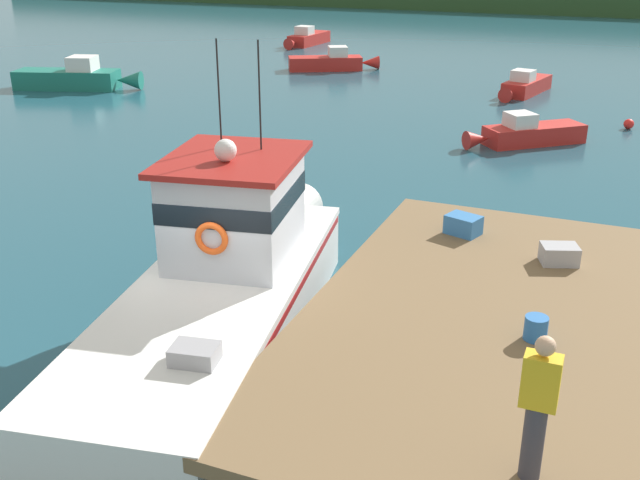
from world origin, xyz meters
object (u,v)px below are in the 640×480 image
bait_bucket (536,328)px  moored_boat_near_channel (526,133)px  deckhand_by_the_boat (538,405)px  mooring_buoy_channel_marker (629,124)px  crate_single_by_cleat (463,225)px  main_fishing_boat (225,283)px  crate_stack_mid_dock (559,254)px  moored_boat_far_right (332,62)px  moored_boat_outer_mooring (307,38)px  moored_boat_off_the_point (76,78)px  moored_boat_far_left (524,86)px

bait_bucket → moored_boat_near_channel: bait_bucket is taller
deckhand_by_the_boat → mooring_buoy_channel_marker: deckhand_by_the_boat is taller
crate_single_by_cleat → main_fishing_boat: bearing=-135.5°
crate_single_by_cleat → bait_bucket: (1.77, -3.48, -0.01)m
mooring_buoy_channel_marker → crate_single_by_cleat: bearing=-99.9°
crate_stack_mid_dock → moored_boat_far_right: (-13.38, 23.30, -0.96)m
bait_bucket → moored_boat_outer_mooring: size_ratio=0.07×
crate_stack_mid_dock → mooring_buoy_channel_marker: 15.87m
main_fishing_boat → moored_boat_far_right: main_fishing_boat is taller
crate_single_by_cleat → moored_boat_outer_mooring: bearing=118.2°
deckhand_by_the_boat → moored_boat_near_channel: deckhand_by_the_boat is taller
moored_boat_far_right → moored_boat_near_channel: 15.69m
moored_boat_off_the_point → crate_stack_mid_dock: bearing=-33.1°
main_fishing_boat → deckhand_by_the_boat: size_ratio=6.12×
bait_bucket → mooring_buoy_channel_marker: bait_bucket is taller
bait_bucket → moored_boat_far_right: size_ratio=0.08×
moored_boat_off_the_point → moored_boat_near_channel: moored_boat_off_the_point is taller
moored_boat_near_channel → mooring_buoy_channel_marker: 4.64m
main_fishing_boat → deckhand_by_the_boat: 6.30m
bait_bucket → mooring_buoy_channel_marker: bearing=87.3°
deckhand_by_the_boat → moored_boat_far_left: deckhand_by_the_boat is taller
moored_boat_outer_mooring → main_fishing_boat: bearing=-68.7°
main_fishing_boat → bait_bucket: 5.03m
crate_single_by_cleat → deckhand_by_the_boat: size_ratio=0.37×
moored_boat_off_the_point → moored_boat_far_right: (8.62, 8.96, -0.09)m
deckhand_by_the_boat → moored_boat_far_right: size_ratio=0.37×
moored_boat_outer_mooring → mooring_buoy_channel_marker: 24.54m
moored_boat_far_left → moored_boat_near_channel: bearing=-81.3°
moored_boat_off_the_point → moored_boat_outer_mooring: (3.80, 16.92, -0.09)m
crate_stack_mid_dock → deckhand_by_the_boat: (0.30, -5.67, 0.70)m
crate_stack_mid_dock → mooring_buoy_channel_marker: bearing=86.9°
deckhand_by_the_boat → moored_boat_off_the_point: size_ratio=0.29×
deckhand_by_the_boat → moored_boat_far_left: 26.69m
bait_bucket → deckhand_by_the_boat: deckhand_by_the_boat is taller
moored_boat_far_right → mooring_buoy_channel_marker: 16.09m
moored_boat_off_the_point → moored_boat_far_right: bearing=46.1°
bait_bucket → moored_boat_far_right: bearing=117.1°
moored_boat_off_the_point → moored_boat_far_left: size_ratio=1.33×
moored_boat_far_left → moored_boat_near_channel: size_ratio=1.16×
main_fishing_boat → moored_boat_far_right: (-8.35, 25.79, -0.61)m
crate_single_by_cleat → moored_boat_far_left: (-1.68, 19.99, -1.01)m
moored_boat_far_left → moored_boat_far_right: moored_boat_far_right is taller
crate_single_by_cleat → bait_bucket: 3.90m
bait_bucket → moored_boat_far_left: bearing=98.4°
bait_bucket → deckhand_by_the_boat: bearing=-83.6°
moored_boat_far_left → mooring_buoy_channel_marker: size_ratio=12.06×
crate_single_by_cleat → crate_stack_mid_dock: 1.92m
bait_bucket → moored_boat_outer_mooring: 38.60m
main_fishing_boat → moored_boat_off_the_point: size_ratio=1.76×
crate_stack_mid_dock → deckhand_by_the_boat: size_ratio=0.37×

